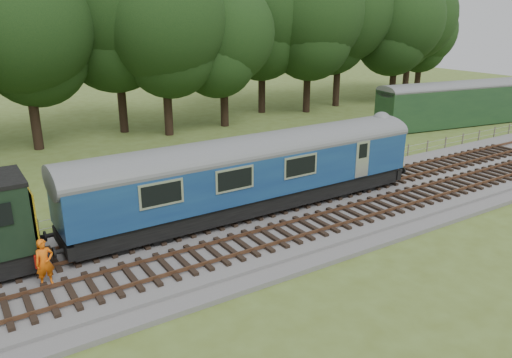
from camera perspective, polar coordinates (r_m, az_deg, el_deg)
ground at (r=26.31m, az=9.91°, el=-3.27°), size 120.00×120.00×0.00m
ballast at (r=26.25m, az=9.93°, el=-2.91°), size 70.00×7.00×0.35m
track_north at (r=27.13m, az=7.98°, el=-1.54°), size 67.20×2.40×0.21m
track_south at (r=25.10m, az=12.41°, el=-3.51°), size 67.20×2.40×0.21m
fence at (r=29.54m, az=4.06°, el=-0.56°), size 64.00×0.12×1.00m
tree_line at (r=44.26m, az=-9.62°, el=5.74°), size 70.00×8.00×18.00m
dmu_railcar at (r=23.77m, az=-0.41°, el=1.30°), size 18.05×2.86×3.88m
worker at (r=19.41m, az=-23.00°, el=-8.78°), size 0.71×0.52×1.79m
parked_coach at (r=47.59m, az=21.74°, el=8.23°), size 15.22×5.16×3.83m
shed at (r=46.90m, az=18.54°, el=7.55°), size 3.90×3.90×2.82m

